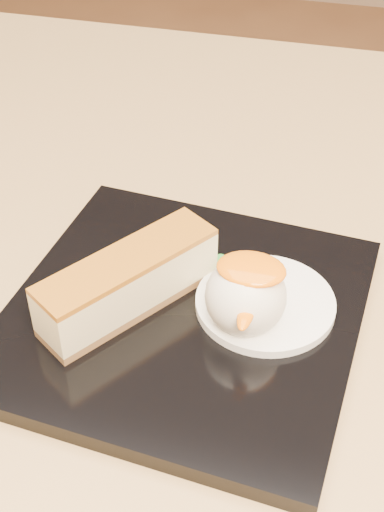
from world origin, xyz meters
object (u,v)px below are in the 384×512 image
(ice_cream_scoop, at_px, (246,296))
(dessert_plate, at_px, (184,315))
(cheesecake, at_px, (128,282))
(table, at_px, (189,400))

(ice_cream_scoop, bearing_deg, dessert_plate, 172.87)
(cheesecake, bearing_deg, table, 14.62)
(table, relative_size, cheesecake, 6.66)
(table, height_order, dessert_plate, dessert_plate)
(dessert_plate, bearing_deg, table, 101.89)
(dessert_plate, relative_size, ice_cream_scoop, 4.41)
(dessert_plate, xyz_separation_m, ice_cream_scoop, (0.04, -0.00, 0.03))
(table, bearing_deg, ice_cream_scoop, -50.52)
(table, xyz_separation_m, cheesecake, (-0.02, -0.06, 0.19))
(table, bearing_deg, cheesecake, -109.64)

